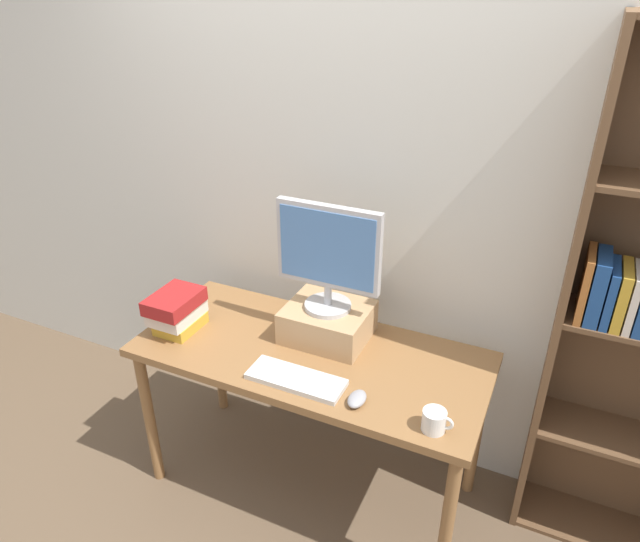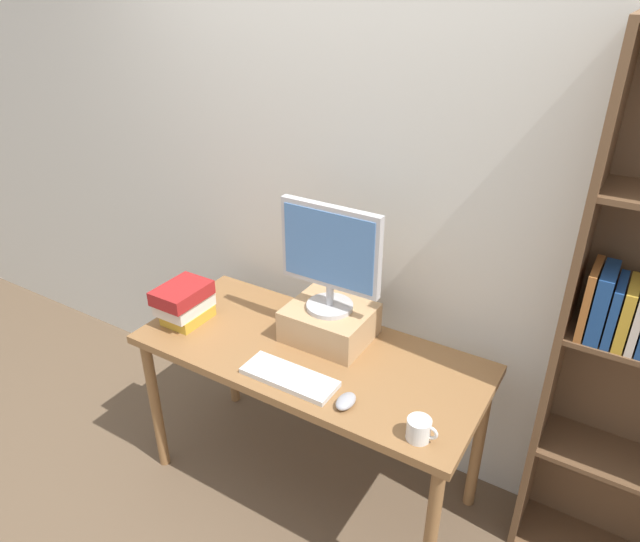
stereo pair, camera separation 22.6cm
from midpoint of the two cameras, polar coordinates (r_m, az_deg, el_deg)
The scene contains 9 objects.
ground_plane at distance 2.94m, azimuth -3.18°, elevation -20.38°, with size 12.00×12.00×0.00m, color brown.
back_wall at distance 2.55m, azimuth 1.10°, elevation 7.37°, with size 7.00×0.08×2.60m.
desk at distance 2.47m, azimuth -3.61°, elevation -9.68°, with size 1.48×0.66×0.77m.
riser_box at distance 2.47m, azimuth -1.85°, elevation -5.19°, with size 0.35×0.30×0.15m.
computer_monitor at distance 2.31m, azimuth -1.99°, elevation 1.61°, with size 0.45×0.20×0.47m.
keyboard at distance 2.26m, azimuth -5.33°, elevation -10.80°, with size 0.39×0.14×0.02m.
computer_mouse at distance 2.15m, azimuth 0.65°, elevation -12.78°, with size 0.06×0.10×0.04m.
book_stack at distance 2.61m, azimuth -16.57°, elevation -3.89°, with size 0.18×0.25×0.18m.
coffee_mug at distance 2.05m, azimuth 8.23°, elevation -14.72°, with size 0.11×0.08×0.08m.
Camera 1 is at (0.86, -1.76, 2.19)m, focal length 32.00 mm.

